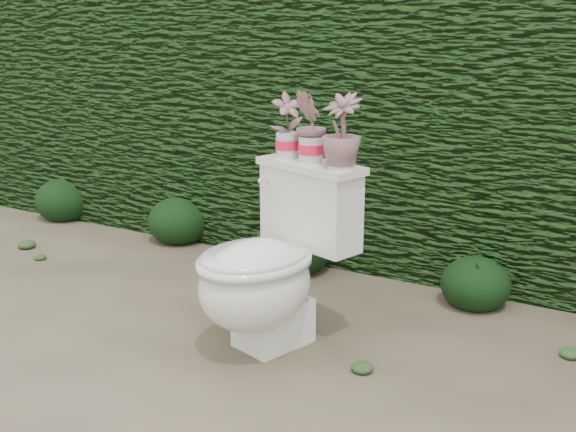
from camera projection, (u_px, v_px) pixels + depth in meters
The scene contains 10 objects.
ground at pixel (292, 362), 2.98m from camera, with size 60.00×60.00×0.00m, color #796D53.
hedge at pixel (429, 120), 4.10m from camera, with size 8.00×1.00×1.60m, color #224617.
toilet at pixel (270, 268), 3.04m from camera, with size 0.64×0.78×0.78m.
potted_plant_left at pixel (288, 127), 3.14m from camera, with size 0.14×0.10×0.27m, color #216C25.
potted_plant_center at pixel (311, 128), 3.04m from camera, with size 0.16×0.13×0.29m, color #216C25.
potted_plant_right at pixel (342, 133), 2.92m from camera, with size 0.16×0.16×0.29m, color #216C25.
liriope_clump_0 at pixel (64, 196), 5.02m from camera, with size 0.39×0.39×0.31m, color black.
liriope_clump_1 at pixel (179, 217), 4.52m from camera, with size 0.39×0.39×0.31m, color black.
liriope_clump_2 at pixel (293, 240), 4.00m from camera, with size 0.43×0.43×0.34m, color black.
liriope_clump_3 at pixel (476, 278), 3.53m from camera, with size 0.34×0.34×0.27m, color black.
Camera 1 is at (1.31, -2.36, 1.40)m, focal length 45.00 mm.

